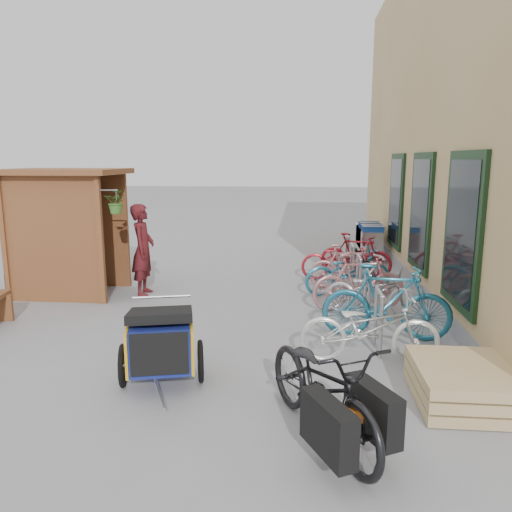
# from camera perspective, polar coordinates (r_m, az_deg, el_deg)

# --- Properties ---
(ground) EXTENTS (80.00, 80.00, 0.00)m
(ground) POSITION_cam_1_polar(r_m,az_deg,el_deg) (7.18, -5.15, -10.12)
(ground) COLOR gray
(kiosk) EXTENTS (2.49, 1.65, 2.40)m
(kiosk) POSITION_cam_1_polar(r_m,az_deg,el_deg) (10.16, -21.25, 4.48)
(kiosk) COLOR brown
(kiosk) RESTS_ON ground
(bike_rack) EXTENTS (0.05, 5.35, 0.86)m
(bike_rack) POSITION_cam_1_polar(r_m,az_deg,el_deg) (9.28, 11.67, -2.06)
(bike_rack) COLOR #A5A8AD
(bike_rack) RESTS_ON ground
(pallet_stack) EXTENTS (1.00, 1.20, 0.40)m
(pallet_stack) POSITION_cam_1_polar(r_m,az_deg,el_deg) (5.97, 22.55, -13.33)
(pallet_stack) COLOR tan
(pallet_stack) RESTS_ON ground
(shopping_carts) EXTENTS (0.55, 1.84, 0.98)m
(shopping_carts) POSITION_cam_1_polar(r_m,az_deg,el_deg) (13.43, 12.70, 2.18)
(shopping_carts) COLOR silver
(shopping_carts) RESTS_ON ground
(child_trailer) EXTENTS (1.05, 1.66, 0.96)m
(child_trailer) POSITION_cam_1_polar(r_m,az_deg,el_deg) (5.96, -10.79, -9.36)
(child_trailer) COLOR navy
(child_trailer) RESTS_ON ground
(cargo_bike) EXTENTS (1.51, 2.06, 1.03)m
(cargo_bike) POSITION_cam_1_polar(r_m,az_deg,el_deg) (4.79, 7.74, -14.75)
(cargo_bike) COLOR black
(cargo_bike) RESTS_ON ground
(person_kiosk) EXTENTS (0.46, 0.66, 1.75)m
(person_kiosk) POSITION_cam_1_polar(r_m,az_deg,el_deg) (9.76, -12.79, 0.70)
(person_kiosk) COLOR maroon
(person_kiosk) RESTS_ON ground
(bike_0) EXTENTS (1.78, 0.63, 0.93)m
(bike_0) POSITION_cam_1_polar(r_m,az_deg,el_deg) (6.59, 12.83, -8.02)
(bike_0) COLOR silver
(bike_0) RESTS_ON ground
(bike_1) EXTENTS (1.89, 0.71, 1.11)m
(bike_1) POSITION_cam_1_polar(r_m,az_deg,el_deg) (7.46, 14.70, -5.12)
(bike_1) COLOR #216A87
(bike_1) RESTS_ON ground
(bike_2) EXTENTS (1.68, 0.99, 0.83)m
(bike_2) POSITION_cam_1_polar(r_m,az_deg,el_deg) (8.52, 13.17, -4.00)
(bike_2) COLOR #A6A6AB
(bike_2) RESTS_ON ground
(bike_3) EXTENTS (1.73, 0.87, 1.00)m
(bike_3) POSITION_cam_1_polar(r_m,az_deg,el_deg) (8.78, 11.69, -2.91)
(bike_3) COLOR tan
(bike_3) RESTS_ON ground
(bike_4) EXTENTS (1.83, 1.06, 0.91)m
(bike_4) POSITION_cam_1_polar(r_m,az_deg,el_deg) (9.75, 10.49, -1.76)
(bike_4) COLOR #216A87
(bike_4) RESTS_ON ground
(bike_5) EXTENTS (1.51, 0.43, 0.91)m
(bike_5) POSITION_cam_1_polar(r_m,az_deg,el_deg) (10.16, 10.39, -1.23)
(bike_5) COLOR tan
(bike_5) RESTS_ON ground
(bike_6) EXTENTS (1.74, 0.65, 0.90)m
(bike_6) POSITION_cam_1_polar(r_m,az_deg,el_deg) (10.88, 9.74, -0.41)
(bike_6) COLOR maroon
(bike_6) RESTS_ON ground
(bike_7) EXTENTS (1.67, 0.97, 0.97)m
(bike_7) POSITION_cam_1_polar(r_m,az_deg,el_deg) (11.27, 11.31, 0.12)
(bike_7) COLOR maroon
(bike_7) RESTS_ON ground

